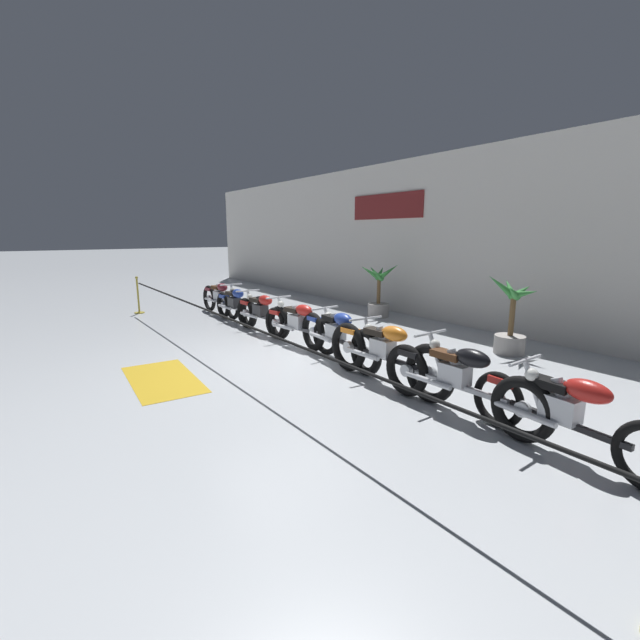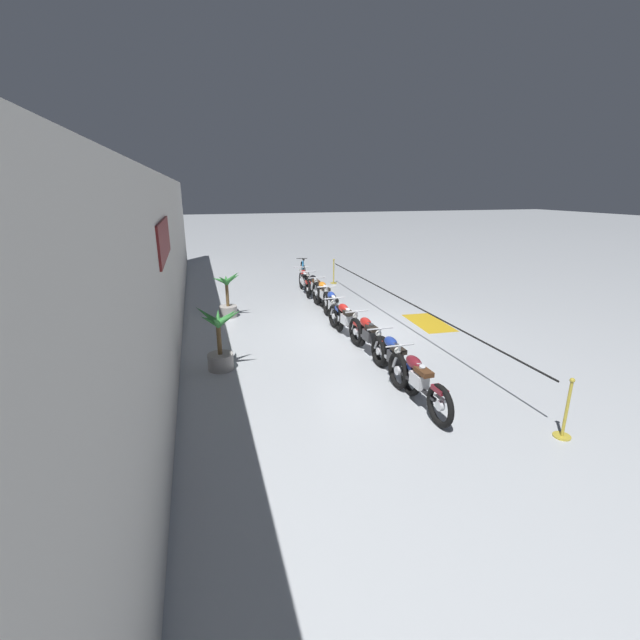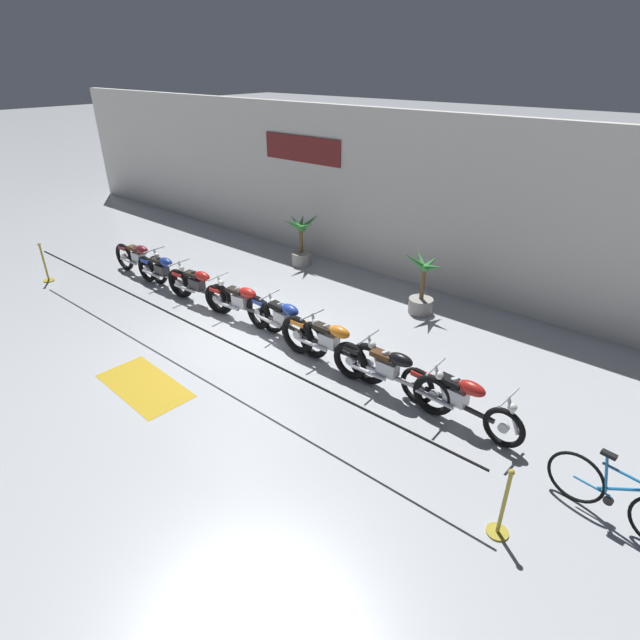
{
  "view_description": "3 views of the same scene",
  "coord_description": "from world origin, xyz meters",
  "px_view_note": "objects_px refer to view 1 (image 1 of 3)",
  "views": [
    {
      "loc": [
        6.53,
        -3.86,
        2.25
      ],
      "look_at": [
        0.19,
        0.65,
        0.67
      ],
      "focal_mm": 24.0,
      "sensor_mm": 36.0,
      "label": 1
    },
    {
      "loc": [
        -11.09,
        4.4,
        3.91
      ],
      "look_at": [
        -0.3,
        1.32,
        0.44
      ],
      "focal_mm": 24.0,
      "sensor_mm": 36.0,
      "label": 2
    },
    {
      "loc": [
        7.11,
        -5.8,
        5.26
      ],
      "look_at": [
        1.25,
        1.15,
        0.47
      ],
      "focal_mm": 28.0,
      "sensor_mm": 36.0,
      "label": 3
    }
  ],
  "objects_px": {
    "motorcycle_blue_1": "(235,305)",
    "motorcycle_red_2": "(262,313)",
    "potted_palm_right_of_row": "(511,324)",
    "motorcycle_black_6": "(458,380)",
    "floor_banner": "(163,379)",
    "motorcycle_blue_4": "(337,336)",
    "motorcycle_red_7": "(566,413)",
    "motorcycle_maroon_0": "(220,298)",
    "motorcycle_orange_5": "(385,354)",
    "potted_palm_left_of_row": "(379,294)",
    "stanchion_far_left": "(194,311)",
    "motorcycle_red_3": "(299,324)"
  },
  "relations": [
    {
      "from": "motorcycle_red_2",
      "to": "motorcycle_orange_5",
      "type": "height_order",
      "value": "motorcycle_orange_5"
    },
    {
      "from": "potted_palm_left_of_row",
      "to": "motorcycle_blue_4",
      "type": "bearing_deg",
      "value": -52.49
    },
    {
      "from": "motorcycle_maroon_0",
      "to": "motorcycle_red_7",
      "type": "relative_size",
      "value": 1.03
    },
    {
      "from": "potted_palm_right_of_row",
      "to": "motorcycle_blue_4",
      "type": "bearing_deg",
      "value": -116.17
    },
    {
      "from": "motorcycle_blue_1",
      "to": "floor_banner",
      "type": "distance_m",
      "value": 4.37
    },
    {
      "from": "motorcycle_maroon_0",
      "to": "motorcycle_red_2",
      "type": "relative_size",
      "value": 1.03
    },
    {
      "from": "motorcycle_blue_4",
      "to": "motorcycle_red_2",
      "type": "bearing_deg",
      "value": -179.27
    },
    {
      "from": "stanchion_far_left",
      "to": "motorcycle_blue_4",
      "type": "bearing_deg",
      "value": 36.52
    },
    {
      "from": "motorcycle_red_2",
      "to": "stanchion_far_left",
      "type": "relative_size",
      "value": 0.18
    },
    {
      "from": "motorcycle_maroon_0",
      "to": "stanchion_far_left",
      "type": "xyz_separation_m",
      "value": [
        3.04,
        -1.78,
        0.27
      ]
    },
    {
      "from": "motorcycle_blue_1",
      "to": "motorcycle_red_3",
      "type": "distance_m",
      "value": 2.89
    },
    {
      "from": "motorcycle_maroon_0",
      "to": "motorcycle_black_6",
      "type": "height_order",
      "value": "motorcycle_maroon_0"
    },
    {
      "from": "motorcycle_red_3",
      "to": "motorcycle_blue_4",
      "type": "bearing_deg",
      "value": -1.57
    },
    {
      "from": "potted_palm_left_of_row",
      "to": "stanchion_far_left",
      "type": "distance_m",
      "value": 5.22
    },
    {
      "from": "motorcycle_maroon_0",
      "to": "potted_palm_right_of_row",
      "type": "height_order",
      "value": "potted_palm_right_of_row"
    },
    {
      "from": "motorcycle_blue_1",
      "to": "motorcycle_red_2",
      "type": "bearing_deg",
      "value": -0.2
    },
    {
      "from": "motorcycle_black_6",
      "to": "potted_palm_right_of_row",
      "type": "height_order",
      "value": "potted_palm_right_of_row"
    },
    {
      "from": "potted_palm_left_of_row",
      "to": "motorcycle_red_2",
      "type": "bearing_deg",
      "value": -91.64
    },
    {
      "from": "motorcycle_red_3",
      "to": "floor_banner",
      "type": "relative_size",
      "value": 1.21
    },
    {
      "from": "motorcycle_red_2",
      "to": "potted_palm_right_of_row",
      "type": "bearing_deg",
      "value": 35.5
    },
    {
      "from": "motorcycle_blue_1",
      "to": "motorcycle_red_7",
      "type": "height_order",
      "value": "motorcycle_blue_1"
    },
    {
      "from": "motorcycle_red_2",
      "to": "motorcycle_red_7",
      "type": "height_order",
      "value": "motorcycle_red_2"
    },
    {
      "from": "motorcycle_black_6",
      "to": "potted_palm_left_of_row",
      "type": "relative_size",
      "value": 1.6
    },
    {
      "from": "motorcycle_red_2",
      "to": "potted_palm_right_of_row",
      "type": "height_order",
      "value": "potted_palm_right_of_row"
    },
    {
      "from": "motorcycle_red_2",
      "to": "potted_palm_right_of_row",
      "type": "relative_size",
      "value": 1.41
    },
    {
      "from": "motorcycle_black_6",
      "to": "floor_banner",
      "type": "relative_size",
      "value": 1.25
    },
    {
      "from": "motorcycle_blue_4",
      "to": "motorcycle_black_6",
      "type": "distance_m",
      "value": 2.68
    },
    {
      "from": "motorcycle_red_2",
      "to": "motorcycle_red_7",
      "type": "distance_m",
      "value": 6.7
    },
    {
      "from": "motorcycle_orange_5",
      "to": "stanchion_far_left",
      "type": "bearing_deg",
      "value": -156.44
    },
    {
      "from": "motorcycle_orange_5",
      "to": "motorcycle_black_6",
      "type": "relative_size",
      "value": 1.03
    },
    {
      "from": "motorcycle_maroon_0",
      "to": "potted_palm_right_of_row",
      "type": "xyz_separation_m",
      "value": [
        6.84,
        2.94,
        0.09
      ]
    },
    {
      "from": "floor_banner",
      "to": "motorcycle_orange_5",
      "type": "bearing_deg",
      "value": 53.77
    },
    {
      "from": "motorcycle_maroon_0",
      "to": "motorcycle_blue_4",
      "type": "height_order",
      "value": "same"
    },
    {
      "from": "motorcycle_blue_1",
      "to": "motorcycle_black_6",
      "type": "height_order",
      "value": "motorcycle_black_6"
    },
    {
      "from": "floor_banner",
      "to": "potted_palm_left_of_row",
      "type": "bearing_deg",
      "value": 109.27
    },
    {
      "from": "motorcycle_red_3",
      "to": "motorcycle_blue_4",
      "type": "distance_m",
      "value": 1.31
    },
    {
      "from": "motorcycle_red_7",
      "to": "potted_palm_left_of_row",
      "type": "height_order",
      "value": "potted_palm_left_of_row"
    },
    {
      "from": "motorcycle_orange_5",
      "to": "floor_banner",
      "type": "distance_m",
      "value": 3.48
    },
    {
      "from": "motorcycle_orange_5",
      "to": "motorcycle_red_7",
      "type": "distance_m",
      "value": 2.59
    },
    {
      "from": "potted_palm_left_of_row",
      "to": "motorcycle_blue_1",
      "type": "bearing_deg",
      "value": -113.6
    },
    {
      "from": "motorcycle_blue_1",
      "to": "motorcycle_black_6",
      "type": "relative_size",
      "value": 0.91
    },
    {
      "from": "stanchion_far_left",
      "to": "motorcycle_black_6",
      "type": "bearing_deg",
      "value": 17.26
    },
    {
      "from": "motorcycle_blue_4",
      "to": "motorcycle_blue_1",
      "type": "bearing_deg",
      "value": -179.58
    },
    {
      "from": "motorcycle_blue_1",
      "to": "motorcycle_maroon_0",
      "type": "bearing_deg",
      "value": 176.11
    },
    {
      "from": "motorcycle_blue_1",
      "to": "motorcycle_blue_4",
      "type": "distance_m",
      "value": 4.2
    },
    {
      "from": "stanchion_far_left",
      "to": "floor_banner",
      "type": "distance_m",
      "value": 1.98
    },
    {
      "from": "motorcycle_black_6",
      "to": "motorcycle_red_2",
      "type": "bearing_deg",
      "value": 178.55
    },
    {
      "from": "motorcycle_red_2",
      "to": "potted_palm_left_of_row",
      "type": "xyz_separation_m",
      "value": [
        0.1,
        3.51,
        0.16
      ]
    },
    {
      "from": "motorcycle_blue_4",
      "to": "motorcycle_red_7",
      "type": "distance_m",
      "value": 3.93
    },
    {
      "from": "motorcycle_red_2",
      "to": "motorcycle_black_6",
      "type": "bearing_deg",
      "value": -1.45
    }
  ]
}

